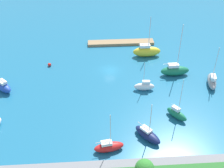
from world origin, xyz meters
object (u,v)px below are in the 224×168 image
at_px(sailboat_green_center_basin, 175,70).
at_px(sailboat_gray_east_end, 212,81).
at_px(pier_dock, 121,43).
at_px(sailboat_white_along_channel, 144,86).
at_px(sailboat_yellow_outer_mooring, 147,51).
at_px(sailboat_red_far_north, 109,147).
at_px(mooring_buoy_red, 49,65).
at_px(sailboat_navy_mid_basin, 148,134).
at_px(sailboat_blue_west_end, 2,86).
at_px(sailboat_green_lone_north, 177,114).

relative_size(sailboat_green_center_basin, sailboat_gray_east_end, 1.37).
distance_m(pier_dock, sailboat_white_along_channel, 23.22).
bearing_deg(sailboat_yellow_outer_mooring, sailboat_gray_east_end, -49.86).
xyz_separation_m(sailboat_red_far_north, mooring_buoy_red, (13.45, -28.99, -0.44)).
bearing_deg(sailboat_green_center_basin, sailboat_red_far_north, -129.08).
distance_m(pier_dock, mooring_buoy_red, 22.32).
distance_m(sailboat_yellow_outer_mooring, sailboat_red_far_north, 34.72).
height_order(sailboat_green_center_basin, sailboat_red_far_north, sailboat_green_center_basin).
relative_size(pier_dock, sailboat_red_far_north, 2.38).
distance_m(sailboat_green_center_basin, sailboat_yellow_outer_mooring, 11.00).
height_order(sailboat_navy_mid_basin, sailboat_yellow_outer_mooring, sailboat_yellow_outer_mooring).
height_order(sailboat_red_far_north, sailboat_blue_west_end, sailboat_blue_west_end).
bearing_deg(sailboat_white_along_channel, sailboat_blue_west_end, -0.90).
bearing_deg(pier_dock, sailboat_gray_east_end, 130.34).
bearing_deg(sailboat_blue_west_end, mooring_buoy_red, -87.19).
xyz_separation_m(sailboat_red_far_north, sailboat_blue_west_end, (22.69, -19.32, 0.30)).
distance_m(sailboat_green_center_basin, sailboat_navy_mid_basin, 22.79).
xyz_separation_m(sailboat_white_along_channel, mooring_buoy_red, (22.42, -11.77, -0.56)).
bearing_deg(sailboat_blue_west_end, sailboat_yellow_outer_mooring, -112.66).
xyz_separation_m(sailboat_green_lone_north, mooring_buoy_red, (27.29, -21.41, -0.55)).
bearing_deg(sailboat_white_along_channel, sailboat_red_far_north, 65.40).
relative_size(sailboat_navy_mid_basin, sailboat_green_lone_north, 0.87).
xyz_separation_m(sailboat_yellow_outer_mooring, mooring_buoy_red, (25.49, 3.56, -1.05)).
bearing_deg(sailboat_red_far_north, sailboat_green_lone_north, 19.70).
distance_m(sailboat_gray_east_end, sailboat_yellow_outer_mooring, 19.26).
distance_m(sailboat_navy_mid_basin, sailboat_white_along_channel, 14.89).
relative_size(sailboat_yellow_outer_mooring, sailboat_white_along_channel, 1.58).
xyz_separation_m(sailboat_green_center_basin, sailboat_gray_east_end, (-7.41, 4.85, -0.16)).
relative_size(sailboat_green_center_basin, sailboat_white_along_channel, 1.86).
distance_m(sailboat_navy_mid_basin, sailboat_blue_west_end, 34.31).
bearing_deg(sailboat_yellow_outer_mooring, sailboat_navy_mid_basin, -100.05).
relative_size(sailboat_green_center_basin, sailboat_green_lone_north, 1.41).
distance_m(sailboat_gray_east_end, sailboat_red_far_north, 30.56).
xyz_separation_m(sailboat_yellow_outer_mooring, sailboat_green_lone_north, (-1.80, 24.98, -0.50)).
xyz_separation_m(sailboat_yellow_outer_mooring, sailboat_white_along_channel, (3.07, 15.33, -0.49)).
bearing_deg(sailboat_blue_west_end, sailboat_green_lone_north, -151.34).
relative_size(sailboat_navy_mid_basin, sailboat_yellow_outer_mooring, 0.72).
height_order(pier_dock, mooring_buoy_red, mooring_buoy_red).
xyz_separation_m(sailboat_gray_east_end, sailboat_white_along_channel, (15.72, 0.80, -0.15)).
bearing_deg(pier_dock, sailboat_green_lone_north, 103.78).
bearing_deg(sailboat_white_along_channel, mooring_buoy_red, -24.81).
distance_m(pier_dock, sailboat_green_center_basin, 20.80).
xyz_separation_m(sailboat_green_center_basin, mooring_buoy_red, (30.72, -6.12, -0.87)).
height_order(sailboat_green_center_basin, sailboat_green_lone_north, sailboat_green_center_basin).
relative_size(sailboat_yellow_outer_mooring, sailboat_red_far_north, 1.38).
bearing_deg(sailboat_green_center_basin, sailboat_yellow_outer_mooring, 116.38).
bearing_deg(sailboat_red_far_north, sailboat_gray_east_end, 27.13).
bearing_deg(mooring_buoy_red, sailboat_green_lone_north, 141.88).
height_order(sailboat_navy_mid_basin, sailboat_gray_east_end, sailboat_gray_east_end).
xyz_separation_m(sailboat_green_center_basin, sailboat_green_lone_north, (3.43, 15.30, -0.31)).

